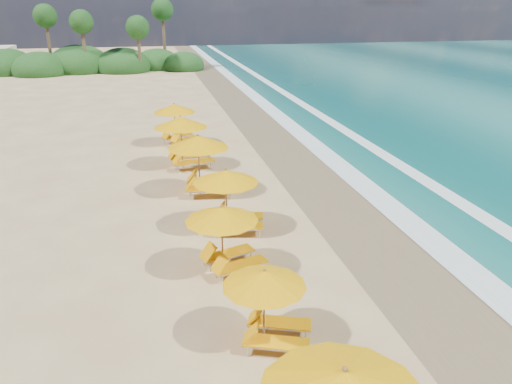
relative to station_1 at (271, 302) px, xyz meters
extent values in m
plane|color=#D0B87A|center=(1.16, 6.81, -1.12)|extent=(160.00, 160.00, 0.00)
cube|color=olive|center=(5.16, 6.81, -1.11)|extent=(4.00, 160.00, 0.01)
cube|color=white|center=(6.66, 6.81, -1.09)|extent=(1.20, 160.00, 0.01)
cube|color=white|center=(9.66, 6.81, -1.09)|extent=(0.80, 160.00, 0.01)
sphere|color=olive|center=(0.08, -4.09, 1.52)|extent=(0.09, 0.09, 0.09)
cylinder|color=olive|center=(-0.14, 0.05, -0.16)|extent=(0.05, 0.05, 1.91)
cone|color=#F1A405|center=(-0.14, 0.05, 0.63)|extent=(2.52, 2.52, 0.38)
sphere|color=olive|center=(-0.14, 0.05, 0.84)|extent=(0.07, 0.07, 0.07)
cylinder|color=olive|center=(-0.59, 3.51, -0.07)|extent=(0.05, 0.05, 2.09)
cone|color=#F1A405|center=(-0.59, 3.51, 0.80)|extent=(2.69, 2.69, 0.42)
sphere|color=olive|center=(-0.59, 3.51, 1.03)|extent=(0.07, 0.07, 0.07)
cylinder|color=olive|center=(0.00, 6.38, 0.00)|extent=(0.06, 0.06, 2.22)
cone|color=#F1A405|center=(0.00, 6.38, 0.92)|extent=(2.70, 2.70, 0.45)
sphere|color=olive|center=(0.00, 6.38, 1.17)|extent=(0.08, 0.08, 0.08)
cylinder|color=olive|center=(-0.53, 10.18, 0.13)|extent=(0.06, 0.06, 2.49)
cone|color=#F1A405|center=(-0.53, 10.18, 1.16)|extent=(2.91, 2.91, 0.50)
sphere|color=olive|center=(-0.53, 10.18, 1.44)|extent=(0.09, 0.09, 0.09)
cylinder|color=olive|center=(-0.96, 13.91, 0.13)|extent=(0.06, 0.06, 2.49)
cone|color=#F1A405|center=(-0.96, 13.91, 1.16)|extent=(2.85, 2.85, 0.50)
sphere|color=olive|center=(-0.96, 13.91, 1.44)|extent=(0.09, 0.09, 0.09)
cylinder|color=olive|center=(-1.00, 18.14, 0.04)|extent=(0.06, 0.06, 2.30)
cone|color=#F1A405|center=(-1.00, 18.14, 0.99)|extent=(3.23, 3.23, 0.46)
sphere|color=olive|center=(-1.00, 18.14, 1.25)|extent=(0.08, 0.08, 0.08)
ellipsoid|color=#163D14|center=(-4.84, 51.81, -0.49)|extent=(6.40, 6.40, 4.16)
ellipsoid|color=#163D14|center=(-9.84, 52.81, -0.41)|extent=(7.20, 7.20, 4.68)
ellipsoid|color=#163D14|center=(-13.84, 50.81, -0.53)|extent=(6.00, 6.00, 3.90)
ellipsoid|color=#163D14|center=(-0.84, 53.81, -0.57)|extent=(5.60, 5.60, 3.64)
ellipsoid|color=#163D14|center=(-17.84, 52.81, -0.47)|extent=(6.60, 6.60, 4.29)
ellipsoid|color=#163D14|center=(2.16, 51.81, -0.63)|extent=(5.00, 5.00, 3.25)
cylinder|color=brown|center=(-2.84, 49.81, 1.38)|extent=(0.36, 0.36, 5.00)
sphere|color=#163D14|center=(-2.84, 49.81, 3.88)|extent=(2.60, 2.60, 2.60)
cylinder|color=brown|center=(-8.84, 50.81, 1.68)|extent=(0.36, 0.36, 5.60)
sphere|color=#163D14|center=(-8.84, 50.81, 4.48)|extent=(2.60, 2.60, 2.60)
cylinder|color=brown|center=(-12.84, 52.81, 1.98)|extent=(0.36, 0.36, 6.20)
sphere|color=#163D14|center=(-12.84, 52.81, 5.08)|extent=(2.60, 2.60, 2.60)
cylinder|color=brown|center=(0.16, 53.81, 2.28)|extent=(0.36, 0.36, 6.80)
sphere|color=#163D14|center=(0.16, 53.81, 5.68)|extent=(2.60, 2.60, 2.60)
camera|label=1|loc=(-2.43, -9.43, 6.49)|focal=34.67mm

